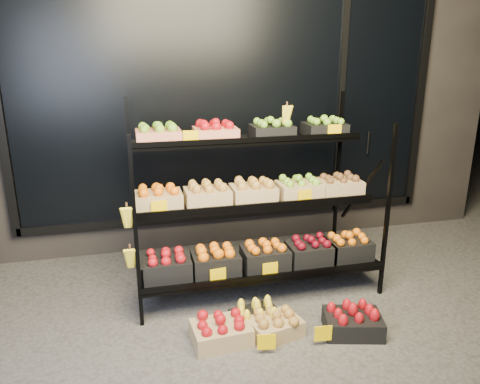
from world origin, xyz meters
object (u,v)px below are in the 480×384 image
object	(u,v)px
display_rack	(254,202)
floor_crate_midleft	(256,316)
floor_crate_left	(221,330)
floor_crate_midright	(275,324)

from	to	relation	value
display_rack	floor_crate_midleft	world-z (taller)	display_rack
floor_crate_left	floor_crate_midright	world-z (taller)	floor_crate_left
display_rack	floor_crate_midleft	size ratio (longest dim) A/B	5.37
display_rack	floor_crate_midright	xyz separation A→B (m)	(-0.05, -0.79, -0.70)
floor_crate_midright	display_rack	bearing A→B (deg)	73.60
floor_crate_left	display_rack	bearing A→B (deg)	55.46
floor_crate_left	floor_crate_midleft	size ratio (longest dim) A/B	1.08
display_rack	floor_crate_left	size ratio (longest dim) A/B	4.98
display_rack	floor_crate_midright	size ratio (longest dim) A/B	5.13
display_rack	floor_crate_left	xyz separation A→B (m)	(-0.46, -0.78, -0.69)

